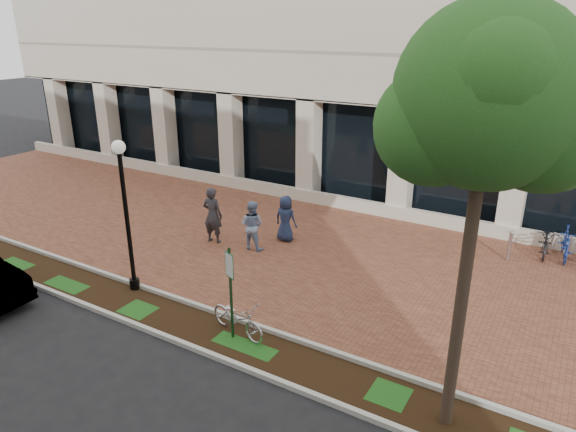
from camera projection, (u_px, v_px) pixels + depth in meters
The scene contains 13 objects.
ground at pixel (290, 249), 17.07m from camera, with size 120.00×120.00×0.00m, color black.
brick_plaza at pixel (290, 248), 17.07m from camera, with size 40.00×9.00×0.01m, color brown.
planting_strip at pixel (184, 323), 12.85m from camera, with size 40.00×1.50×0.01m, color black.
curb_plaza_side at pixel (203, 307), 13.43m from camera, with size 40.00×0.12×0.12m, color #B9B9AF.
curb_street_side at pixel (162, 336), 12.23m from camera, with size 40.00×0.12×0.12m, color #B9B9AF.
parking_sign at pixel (230, 282), 11.72m from camera, with size 0.34×0.07×2.35m.
lamppost at pixel (126, 209), 13.66m from camera, with size 0.36×0.36×4.26m.
street_tree at pixel (491, 108), 7.61m from camera, with size 3.44×2.87×7.49m.
locked_bicycle at pixel (238, 318), 12.25m from camera, with size 0.59×1.70×0.89m, color #BAB9BE.
pedestrian_left at pixel (213, 215), 17.26m from camera, with size 0.71×0.47×1.95m, color #2B2A2F.
pedestrian_mid at pixel (252, 225), 16.78m from camera, with size 0.81×0.63×1.67m, color #7D94BA.
pedestrian_right at pixel (286, 219), 17.44m from camera, with size 0.79×0.51×1.61m, color #1C2646.
bollard at pixel (509, 246), 16.03m from camera, with size 0.12×0.12×1.02m.
Camera 1 is at (7.92, -13.42, 7.06)m, focal length 32.00 mm.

